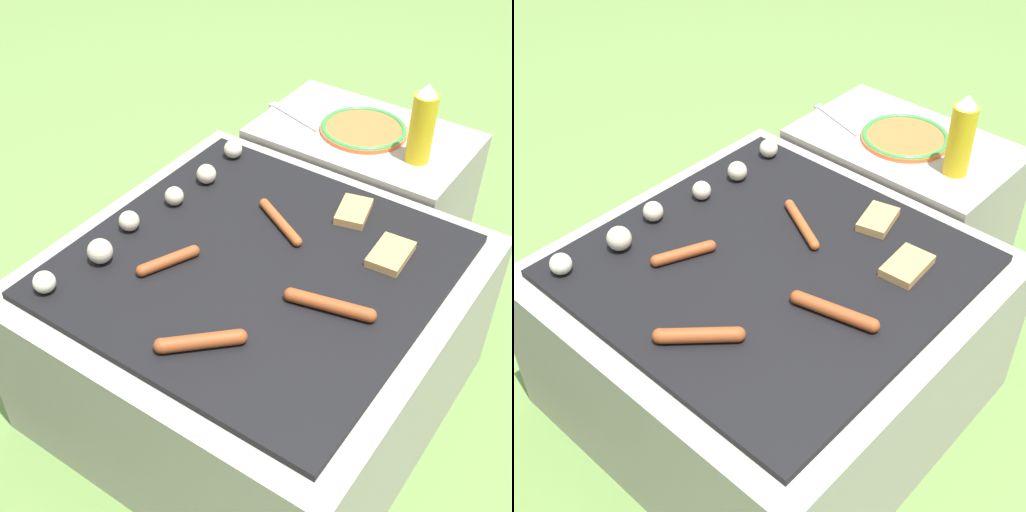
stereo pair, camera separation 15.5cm
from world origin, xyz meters
The scene contains 13 objects.
ground_plane centered at (0.00, 0.00, 0.00)m, with size 14.00×14.00×0.00m, color #608442.
grill centered at (0.00, 0.00, 0.22)m, with size 0.87×0.87×0.44m.
side_ledge centered at (0.64, 0.07, 0.22)m, with size 0.38×0.60×0.44m.
sausage_back_center centered at (-0.26, -0.06, 0.46)m, with size 0.14×0.14×0.03m.
sausage_front_center centered at (-0.04, -0.21, 0.46)m, with size 0.07×0.19×0.03m.
sausage_back_right centered at (0.14, 0.03, 0.45)m, with size 0.10×0.17×0.02m.
sausage_back_left centered at (-0.12, 0.15, 0.45)m, with size 0.14×0.08×0.03m.
bread_slice_right centered at (0.28, -0.09, 0.45)m, with size 0.12×0.09×0.02m.
bread_slice_center centered at (0.18, -0.23, 0.45)m, with size 0.12×0.08×0.02m.
mushroom_row centered at (-0.01, 0.30, 0.47)m, with size 0.70×0.08×0.06m.
plate_colorful centered at (0.64, 0.08, 0.45)m, with size 0.24×0.24×0.02m.
condiment_bottle centered at (0.59, -0.11, 0.55)m, with size 0.06×0.06×0.22m.
fork_utensil centered at (0.60, 0.29, 0.45)m, with size 0.07×0.20×0.01m.
Camera 2 is at (-0.88, -0.80, 1.46)m, focal length 50.00 mm.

